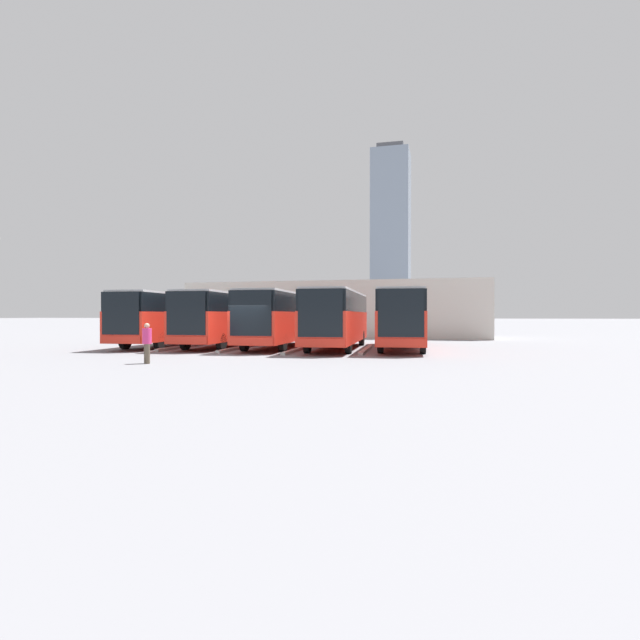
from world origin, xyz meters
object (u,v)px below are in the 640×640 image
(bus_2, at_px, (280,317))
(bus_4, at_px, (171,317))
(bus_1, at_px, (337,317))
(pedestrian, at_px, (147,342))
(bus_0, at_px, (403,317))
(bus_3, at_px, (226,317))

(bus_2, height_order, bus_4, same)
(bus_1, distance_m, pedestrian, 12.13)
(bus_4, bearing_deg, bus_0, 178.13)
(bus_1, distance_m, bus_2, 3.75)
(bus_1, distance_m, bus_3, 7.48)
(bus_3, distance_m, pedestrian, 11.48)
(bus_3, bearing_deg, bus_2, 172.81)
(bus_1, xyz_separation_m, bus_2, (3.73, -0.43, 0.00))
(bus_1, relative_size, bus_3, 1.00)
(bus_0, height_order, bus_2, same)
(bus_4, bearing_deg, bus_2, 176.78)
(bus_0, xyz_separation_m, pedestrian, (9.41, 11.59, -0.99))
(bus_1, relative_size, bus_2, 1.00)
(bus_2, relative_size, pedestrian, 7.05)
(bus_0, relative_size, bus_3, 1.00)
(bus_2, xyz_separation_m, bus_4, (7.45, 0.13, 0.00))
(bus_2, bearing_deg, bus_0, 179.48)
(bus_3, bearing_deg, bus_4, 0.75)
(bus_0, distance_m, bus_2, 7.47)
(bus_2, height_order, pedestrian, bus_2)
(bus_2, height_order, bus_3, same)
(pedestrian, bearing_deg, bus_3, 141.24)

